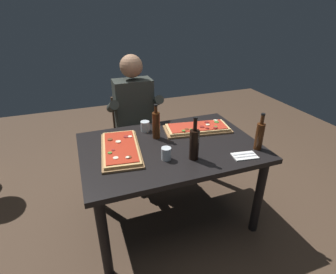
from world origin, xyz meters
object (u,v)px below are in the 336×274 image
object	(u,v)px
oil_bottle_amber	(260,135)
vinegar_bottle_green	(156,125)
seated_diner	(135,114)
diner_chair	(134,132)
wine_bottle_dark	(194,144)
pizza_rectangular_left	(121,148)
tumbler_near_camera	(145,127)
dining_table	(170,155)
pizza_rectangular_front	(197,128)
tumbler_far_side	(166,154)

from	to	relation	value
oil_bottle_amber	vinegar_bottle_green	xyz separation A→B (m)	(-0.68, 0.45, 0.00)
oil_bottle_amber	seated_diner	world-z (taller)	seated_diner
diner_chair	wine_bottle_dark	bearing A→B (deg)	-79.79
pizza_rectangular_left	tumbler_near_camera	size ratio (longest dim) A/B	6.99
dining_table	vinegar_bottle_green	distance (m)	0.28
dining_table	seated_diner	distance (m)	0.75
pizza_rectangular_front	oil_bottle_amber	xyz separation A→B (m)	(0.29, -0.47, 0.10)
oil_bottle_amber	diner_chair	size ratio (longest dim) A/B	0.34
diner_chair	seated_diner	bearing A→B (deg)	-90.00
vinegar_bottle_green	diner_chair	xyz separation A→B (m)	(-0.05, 0.69, -0.37)
dining_table	tumbler_far_side	bearing A→B (deg)	-118.24
tumbler_near_camera	dining_table	bearing A→B (deg)	-70.94
tumbler_near_camera	pizza_rectangular_front	bearing A→B (deg)	-18.67
tumbler_near_camera	tumbler_far_side	bearing A→B (deg)	-88.55
dining_table	wine_bottle_dark	xyz separation A→B (m)	(0.09, -0.25, 0.22)
pizza_rectangular_front	seated_diner	world-z (taller)	seated_diner
wine_bottle_dark	tumbler_near_camera	world-z (taller)	wine_bottle_dark
vinegar_bottle_green	seated_diner	xyz separation A→B (m)	(-0.05, 0.57, -0.12)
dining_table	oil_bottle_amber	bearing A→B (deg)	-24.73
oil_bottle_amber	vinegar_bottle_green	distance (m)	0.82
vinegar_bottle_green	tumbler_near_camera	bearing A→B (deg)	107.42
vinegar_bottle_green	tumbler_far_side	xyz separation A→B (m)	(-0.04, -0.35, -0.07)
vinegar_bottle_green	tumbler_far_side	distance (m)	0.36
pizza_rectangular_left	wine_bottle_dark	distance (m)	0.57
pizza_rectangular_left	tumbler_near_camera	bearing A→B (deg)	45.78
pizza_rectangular_front	seated_diner	size ratio (longest dim) A/B	0.46
seated_diner	tumbler_near_camera	bearing A→B (deg)	-90.87
oil_bottle_amber	vinegar_bottle_green	bearing A→B (deg)	146.55
pizza_rectangular_front	seated_diner	distance (m)	0.71
diner_chair	seated_diner	world-z (taller)	seated_diner
tumbler_near_camera	pizza_rectangular_left	bearing A→B (deg)	-134.22
seated_diner	tumbler_far_side	bearing A→B (deg)	-89.57
pizza_rectangular_front	diner_chair	xyz separation A→B (m)	(-0.44, 0.68, -0.27)
dining_table	diner_chair	bearing A→B (deg)	97.18
pizza_rectangular_front	oil_bottle_amber	size ratio (longest dim) A/B	2.09
wine_bottle_dark	tumbler_near_camera	bearing A→B (deg)	109.55
diner_chair	seated_diner	size ratio (longest dim) A/B	0.65
pizza_rectangular_left	seated_diner	bearing A→B (deg)	67.82
wine_bottle_dark	seated_diner	distance (m)	1.01
dining_table	pizza_rectangular_front	distance (m)	0.39
oil_bottle_amber	diner_chair	bearing A→B (deg)	122.54
wine_bottle_dark	diner_chair	size ratio (longest dim) A/B	0.38
tumbler_near_camera	oil_bottle_amber	bearing A→B (deg)	-39.96
dining_table	wine_bottle_dark	size ratio (longest dim) A/B	4.29
vinegar_bottle_green	diner_chair	size ratio (longest dim) A/B	0.34
dining_table	pizza_rectangular_left	distance (m)	0.41
pizza_rectangular_left	diner_chair	bearing A→B (deg)	70.86
pizza_rectangular_left	vinegar_bottle_green	bearing A→B (deg)	19.85
oil_bottle_amber	seated_diner	bearing A→B (deg)	125.49
wine_bottle_dark	seated_diner	world-z (taller)	seated_diner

